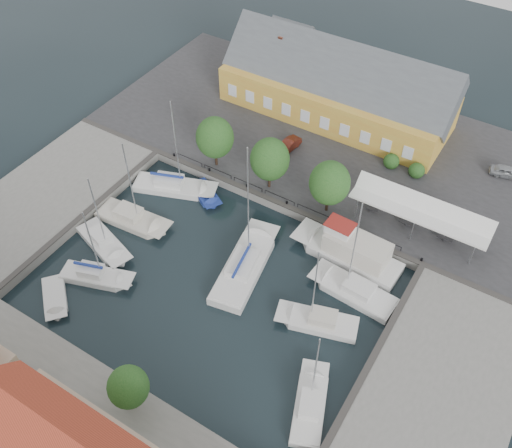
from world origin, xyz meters
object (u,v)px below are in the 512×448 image
(east_boat_c, at_px, (310,406))
(west_boat_a, at_px, (173,187))
(car_silver, at_px, (507,172))
(west_boat_d, at_px, (96,277))
(tent_canopy, at_px, (422,210))
(west_boat_b, at_px, (132,220))
(launch_nw, at_px, (205,195))
(warehouse, at_px, (334,87))
(west_boat_c, at_px, (104,243))
(center_sailboat, at_px, (245,267))
(car_red, at_px, (288,146))
(east_boat_a, at_px, (355,292))
(east_boat_b, at_px, (319,322))
(launch_sw, at_px, (55,298))
(trawler, at_px, (351,253))

(east_boat_c, bearing_deg, west_boat_a, 149.39)
(car_silver, bearing_deg, west_boat_d, 126.25)
(tent_canopy, relative_size, east_boat_c, 1.45)
(west_boat_b, height_order, launch_nw, west_boat_b)
(warehouse, height_order, west_boat_c, warehouse)
(center_sailboat, relative_size, west_boat_b, 1.32)
(car_silver, relative_size, car_red, 1.01)
(warehouse, relative_size, west_boat_d, 2.89)
(tent_canopy, height_order, center_sailboat, center_sailboat)
(car_silver, distance_m, west_boat_b, 41.50)
(east_boat_a, distance_m, west_boat_c, 25.50)
(warehouse, bearing_deg, east_boat_c, -65.82)
(east_boat_b, xyz_separation_m, west_boat_d, (-20.66, -6.69, 0.01))
(car_silver, height_order, west_boat_d, west_boat_d)
(west_boat_c, distance_m, launch_sw, 7.49)
(west_boat_d, relative_size, launch_nw, 1.91)
(car_red, relative_size, west_boat_d, 0.38)
(west_boat_b, bearing_deg, center_sailboat, 3.13)
(tent_canopy, xyz_separation_m, east_boat_b, (-3.37, -14.92, -3.42))
(west_boat_b, bearing_deg, west_boat_d, -75.42)
(launch_sw, bearing_deg, car_silver, 50.76)
(west_boat_b, relative_size, west_boat_d, 1.15)
(tent_canopy, distance_m, launch_sw, 36.29)
(east_boat_b, xyz_separation_m, launch_nw, (-18.46, 8.40, -0.17))
(east_boat_a, xyz_separation_m, west_boat_c, (-24.27, -7.80, -0.00))
(east_boat_a, relative_size, west_boat_c, 1.18)
(launch_nw, bearing_deg, car_red, 67.27)
(trawler, bearing_deg, tent_canopy, 56.60)
(tent_canopy, xyz_separation_m, east_boat_c, (-0.31, -22.42, -3.42))
(launch_nw, bearing_deg, west_boat_d, -98.29)
(car_red, height_order, west_boat_c, west_boat_c)
(west_boat_a, height_order, launch_nw, west_boat_a)
(car_silver, xyz_separation_m, car_red, (-23.04, -8.83, -0.03))
(warehouse, bearing_deg, car_red, -94.66)
(center_sailboat, relative_size, trawler, 1.30)
(trawler, bearing_deg, east_boat_a, -58.55)
(east_boat_c, xyz_separation_m, west_boat_a, (-25.13, 14.86, 0.01))
(west_boat_a, height_order, launch_sw, west_boat_a)
(east_boat_a, height_order, east_boat_c, east_boat_a)
(trawler, height_order, east_boat_b, east_boat_b)
(car_red, xyz_separation_m, west_boat_d, (-6.64, -25.69, -1.35))
(tent_canopy, bearing_deg, west_boat_b, -152.02)
(car_silver, distance_m, car_red, 24.67)
(east_boat_b, xyz_separation_m, launch_sw, (-22.29, -10.49, -0.17))
(tent_canopy, xyz_separation_m, west_boat_b, (-26.05, -13.84, -3.42))
(center_sailboat, distance_m, east_boat_c, 15.32)
(warehouse, relative_size, trawler, 2.48)
(center_sailboat, distance_m, launch_nw, 11.45)
(west_boat_d, bearing_deg, launch_nw, 81.71)
(east_boat_c, xyz_separation_m, west_boat_c, (-26.03, 4.47, 0.00))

